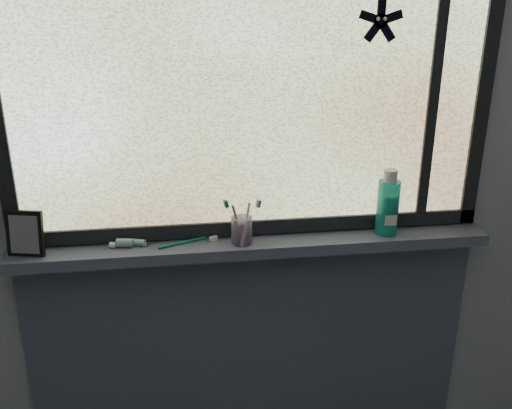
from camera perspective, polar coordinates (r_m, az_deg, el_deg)
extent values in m
cube|color=#9EA3A8|center=(1.91, -0.49, 3.61)|extent=(3.00, 0.01, 2.50)
cube|color=#4C4F65|center=(1.93, -0.18, -4.15)|extent=(1.62, 0.14, 0.04)
cube|color=#4C4F65|center=(2.24, -0.37, -15.35)|extent=(1.62, 0.02, 0.98)
cube|color=silver|center=(1.82, -0.43, 11.82)|extent=(1.50, 0.01, 1.00)
cube|color=black|center=(1.95, -0.37, -2.23)|extent=(1.60, 0.03, 0.05)
cube|color=black|center=(2.07, 21.90, 11.45)|extent=(0.05, 0.03, 1.10)
cube|color=black|center=(1.99, 17.40, 11.66)|extent=(0.03, 0.03, 1.00)
cube|color=black|center=(1.94, -22.11, -2.68)|extent=(0.13, 0.08, 0.15)
cylinder|color=#C8A7DD|center=(1.89, -1.43, -2.59)|extent=(0.09, 0.09, 0.09)
cylinder|color=#22B09D|center=(1.99, 13.08, 0.24)|extent=(0.09, 0.09, 0.19)
cylinder|color=silver|center=(2.01, 13.24, -0.86)|extent=(0.04, 0.04, 0.09)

